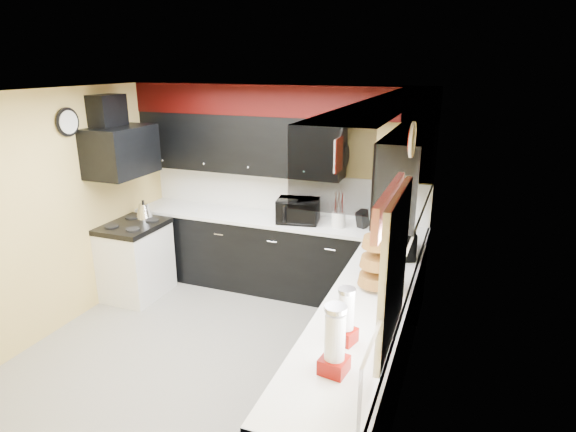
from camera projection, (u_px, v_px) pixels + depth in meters
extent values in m
plane|color=gray|center=(217.00, 351.00, 4.78)|extent=(3.60, 3.60, 0.00)
cube|color=#E0C666|center=(283.00, 187.00, 6.00)|extent=(3.60, 0.06, 2.50)
cube|color=#E0C666|center=(412.00, 260.00, 3.79)|extent=(0.06, 3.60, 2.50)
cube|color=#E0C666|center=(59.00, 212.00, 5.01)|extent=(0.06, 3.60, 2.50)
cube|color=white|center=(204.00, 92.00, 4.01)|extent=(3.60, 3.60, 0.06)
cube|color=black|center=(274.00, 255.00, 5.97)|extent=(3.60, 0.60, 0.90)
cube|color=black|center=(361.00, 361.00, 3.86)|extent=(0.60, 3.00, 0.90)
cube|color=white|center=(274.00, 219.00, 5.83)|extent=(3.62, 0.64, 0.04)
cube|color=white|center=(364.00, 309.00, 3.72)|extent=(0.64, 3.02, 0.04)
cube|color=white|center=(283.00, 192.00, 6.01)|extent=(3.60, 0.02, 0.50)
cube|color=white|center=(410.00, 267.00, 3.81)|extent=(0.02, 3.60, 0.50)
cube|color=black|center=(239.00, 143.00, 5.84)|extent=(2.60, 0.35, 0.70)
cube|color=black|center=(409.00, 168.00, 4.48)|extent=(0.35, 1.80, 0.70)
cube|color=black|center=(277.00, 100.00, 5.51)|extent=(3.60, 0.36, 0.35)
cube|color=black|center=(394.00, 124.00, 3.36)|extent=(0.36, 3.24, 0.35)
cube|color=white|center=(136.00, 262.00, 5.82)|extent=(0.60, 0.75, 0.86)
cube|color=black|center=(133.00, 226.00, 5.68)|extent=(0.62, 0.77, 0.06)
cube|color=black|center=(121.00, 151.00, 5.43)|extent=(0.50, 0.78, 0.55)
cube|color=black|center=(108.00, 113.00, 5.34)|extent=(0.24, 0.40, 0.40)
cube|color=red|center=(389.00, 204.00, 2.79)|extent=(0.04, 0.88, 0.20)
cube|color=white|center=(338.00, 155.00, 5.10)|extent=(0.03, 0.26, 0.35)
imported|color=black|center=(298.00, 211.00, 5.63)|extent=(0.54, 0.47, 0.28)
imported|color=black|center=(395.00, 241.00, 4.70)|extent=(0.48, 0.58, 0.27)
cylinder|color=silver|center=(338.00, 220.00, 5.48)|extent=(0.21, 0.21, 0.17)
cube|color=black|center=(363.00, 219.00, 5.45)|extent=(0.14, 0.16, 0.20)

